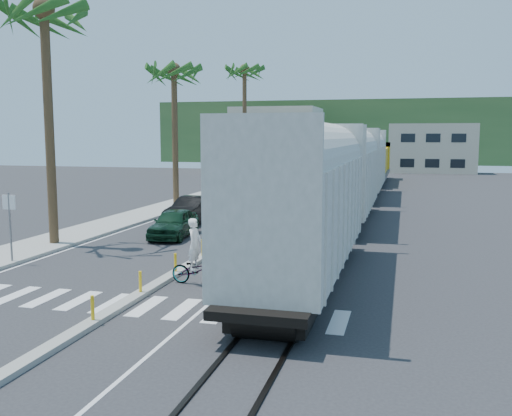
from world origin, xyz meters
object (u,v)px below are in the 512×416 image
Objects in this scene: car_second at (193,210)px; cyclist at (197,264)px; street_sign at (10,217)px; car_lead at (174,223)px.

cyclist is at bearing -63.71° from car_second.
car_second is at bearing 75.28° from street_sign.
street_sign is 1.25× the size of cyclist.
street_sign is 12.85m from car_second.
car_second is 14.52m from cyclist.
car_lead is at bearing 32.84° from cyclist.
street_sign is at bearing -122.63° from car_lead.
car_lead is at bearing 61.80° from street_sign.
cyclist is (4.54, -8.69, 0.01)m from car_lead.
street_sign reaches higher than cyclist.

